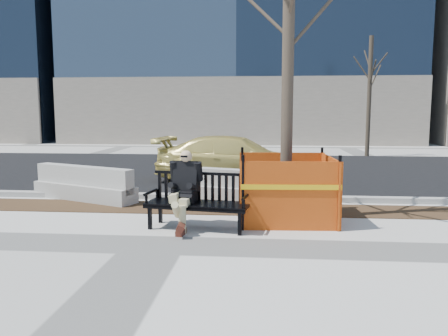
% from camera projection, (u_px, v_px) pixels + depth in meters
% --- Properties ---
extents(ground, '(120.00, 120.00, 0.00)m').
position_uv_depth(ground, '(155.00, 245.00, 6.83)').
color(ground, beige).
rests_on(ground, ground).
extents(mulch_strip, '(40.00, 1.20, 0.02)m').
position_uv_depth(mulch_strip, '(185.00, 208.00, 9.39)').
color(mulch_strip, '#47301C').
rests_on(mulch_strip, ground).
extents(asphalt_street, '(60.00, 10.40, 0.01)m').
position_uv_depth(asphalt_street, '(216.00, 169.00, 15.52)').
color(asphalt_street, black).
rests_on(asphalt_street, ground).
extents(curb, '(60.00, 0.25, 0.12)m').
position_uv_depth(curb, '(192.00, 197.00, 10.33)').
color(curb, '#9E9B93').
rests_on(curb, ground).
extents(bench, '(1.90, 0.93, 0.97)m').
position_uv_depth(bench, '(198.00, 229.00, 7.76)').
color(bench, black).
rests_on(bench, ground).
extents(seated_man, '(0.72, 1.03, 1.33)m').
position_uv_depth(seated_man, '(185.00, 227.00, 7.87)').
color(seated_man, black).
rests_on(seated_man, ground).
extents(tree_fence, '(2.73, 2.73, 6.47)m').
position_uv_depth(tree_fence, '(285.00, 219.00, 8.44)').
color(tree_fence, '#DA5613').
rests_on(tree_fence, ground).
extents(sedan, '(4.71, 2.30, 1.32)m').
position_uv_depth(sedan, '(236.00, 183.00, 12.73)').
color(sedan, '#CEBA5B').
rests_on(sedan, ground).
extents(jersey_barrier_left, '(2.72, 1.61, 0.78)m').
position_uv_depth(jersey_barrier_left, '(85.00, 200.00, 10.27)').
color(jersey_barrier_left, '#A3A099').
rests_on(jersey_barrier_left, ground).
extents(jersey_barrier_right, '(2.64, 1.31, 0.75)m').
position_uv_depth(jersey_barrier_right, '(254.00, 204.00, 9.82)').
color(jersey_barrier_right, '#A5A29A').
rests_on(jersey_barrier_right, ground).
extents(far_tree_right, '(2.69, 2.69, 5.68)m').
position_uv_depth(far_tree_right, '(367.00, 156.00, 20.04)').
color(far_tree_right, '#3F3428').
rests_on(far_tree_right, ground).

